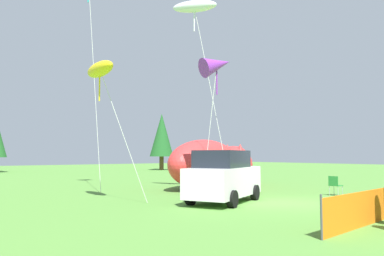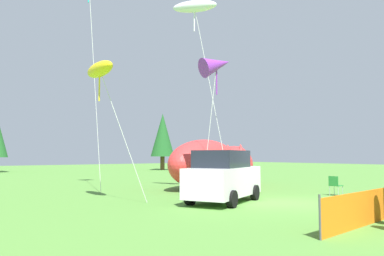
# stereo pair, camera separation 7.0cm
# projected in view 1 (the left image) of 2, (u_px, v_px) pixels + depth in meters

# --- Properties ---
(ground_plane) EXTENTS (120.00, 120.00, 0.00)m
(ground_plane) POSITION_uv_depth(u_px,v_px,m) (292.00, 203.00, 14.51)
(ground_plane) COLOR #548C38
(parked_car) EXTENTS (4.53, 3.35, 2.06)m
(parked_car) POSITION_uv_depth(u_px,v_px,m) (224.00, 177.00, 14.83)
(parked_car) COLOR white
(parked_car) RESTS_ON ground
(folding_chair) EXTENTS (0.52, 0.52, 0.90)m
(folding_chair) POSITION_uv_depth(u_px,v_px,m) (335.00, 184.00, 17.26)
(folding_chair) COLOR #267F33
(folding_chair) RESTS_ON ground
(inflatable_cat) EXTENTS (8.61, 5.44, 2.73)m
(inflatable_cat) POSITION_uv_depth(u_px,v_px,m) (212.00, 165.00, 21.78)
(inflatable_cat) COLOR red
(inflatable_cat) RESTS_ON ground
(safety_fence) EXTENTS (6.20, 0.76, 1.01)m
(safety_fence) POSITION_uv_depth(u_px,v_px,m) (374.00, 206.00, 10.45)
(safety_fence) COLOR orange
(safety_fence) RESTS_ON ground
(kite_yellow_hero) EXTENTS (1.88, 2.61, 5.70)m
(kite_yellow_hero) POSITION_uv_depth(u_px,v_px,m) (100.00, 70.00, 15.22)
(kite_yellow_hero) COLOR silver
(kite_yellow_hero) RESTS_ON ground
(kite_purple_delta) EXTENTS (1.69, 1.16, 6.37)m
(kite_purple_delta) POSITION_uv_depth(u_px,v_px,m) (217.00, 65.00, 16.12)
(kite_purple_delta) COLOR silver
(kite_purple_delta) RESTS_ON ground
(kite_white_ghost) EXTENTS (1.68, 3.62, 9.93)m
(kite_white_ghost) POSITION_uv_depth(u_px,v_px,m) (194.00, 7.00, 19.07)
(kite_white_ghost) COLOR silver
(kite_white_ghost) RESTS_ON ground
(horizon_tree_east) EXTENTS (2.92, 2.92, 6.97)m
(horizon_tree_east) POSITION_uv_depth(u_px,v_px,m) (162.00, 135.00, 46.25)
(horizon_tree_east) COLOR brown
(horizon_tree_east) RESTS_ON ground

